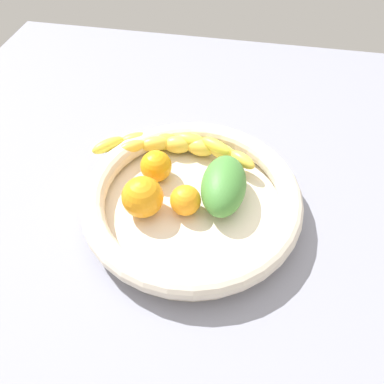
{
  "coord_description": "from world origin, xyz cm",
  "views": [
    {
      "loc": [
        -39.31,
        -7.39,
        53.5
      ],
      "look_at": [
        0.0,
        0.0,
        7.64
      ],
      "focal_mm": 35.55,
      "sensor_mm": 36.0,
      "label": 1
    }
  ],
  "objects_px": {
    "banana_draped_right": "(188,148)",
    "orange_front": "(185,200)",
    "orange_mid_left": "(143,197)",
    "mango_green": "(224,185)",
    "banana_draped_left": "(163,142)",
    "orange_mid_right": "(156,166)",
    "fruit_bowl": "(192,199)"
  },
  "relations": [
    {
      "from": "banana_draped_right",
      "to": "orange_front",
      "type": "xyz_separation_m",
      "value": [
        -0.12,
        -0.02,
        0.0
      ]
    },
    {
      "from": "banana_draped_right",
      "to": "orange_mid_left",
      "type": "xyz_separation_m",
      "value": [
        -0.14,
        0.05,
        0.01
      ]
    },
    {
      "from": "orange_front",
      "to": "orange_mid_left",
      "type": "xyz_separation_m",
      "value": [
        -0.01,
        0.07,
        0.01
      ]
    },
    {
      "from": "mango_green",
      "to": "banana_draped_left",
      "type": "bearing_deg",
      "value": 53.18
    },
    {
      "from": "orange_front",
      "to": "mango_green",
      "type": "xyz_separation_m",
      "value": [
        0.04,
        -0.06,
        0.01
      ]
    },
    {
      "from": "banana_draped_left",
      "to": "orange_mid_right",
      "type": "xyz_separation_m",
      "value": [
        -0.07,
        -0.0,
        0.0
      ]
    },
    {
      "from": "banana_draped_left",
      "to": "mango_green",
      "type": "height_order",
      "value": "mango_green"
    },
    {
      "from": "fruit_bowl",
      "to": "mango_green",
      "type": "height_order",
      "value": "mango_green"
    },
    {
      "from": "fruit_bowl",
      "to": "orange_mid_right",
      "type": "relative_size",
      "value": 6.56
    },
    {
      "from": "banana_draped_right",
      "to": "mango_green",
      "type": "relative_size",
      "value": 2.05
    },
    {
      "from": "banana_draped_right",
      "to": "fruit_bowl",
      "type": "bearing_deg",
      "value": -165.75
    },
    {
      "from": "banana_draped_right",
      "to": "orange_mid_left",
      "type": "bearing_deg",
      "value": 160.99
    },
    {
      "from": "banana_draped_left",
      "to": "orange_mid_left",
      "type": "height_order",
      "value": "orange_mid_left"
    },
    {
      "from": "fruit_bowl",
      "to": "banana_draped_left",
      "type": "relative_size",
      "value": 1.42
    },
    {
      "from": "orange_mid_right",
      "to": "mango_green",
      "type": "relative_size",
      "value": 0.44
    },
    {
      "from": "orange_mid_right",
      "to": "mango_green",
      "type": "height_order",
      "value": "mango_green"
    },
    {
      "from": "orange_mid_left",
      "to": "mango_green",
      "type": "relative_size",
      "value": 0.54
    },
    {
      "from": "banana_draped_left",
      "to": "orange_mid_left",
      "type": "distance_m",
      "value": 0.14
    },
    {
      "from": "fruit_bowl",
      "to": "banana_draped_left",
      "type": "height_order",
      "value": "banana_draped_left"
    },
    {
      "from": "banana_draped_left",
      "to": "orange_front",
      "type": "height_order",
      "value": "orange_front"
    },
    {
      "from": "banana_draped_left",
      "to": "orange_mid_right",
      "type": "distance_m",
      "value": 0.07
    },
    {
      "from": "mango_green",
      "to": "orange_front",
      "type": "bearing_deg",
      "value": 122.74
    },
    {
      "from": "orange_front",
      "to": "orange_mid_left",
      "type": "distance_m",
      "value": 0.07
    },
    {
      "from": "banana_draped_left",
      "to": "banana_draped_right",
      "type": "height_order",
      "value": "banana_draped_left"
    },
    {
      "from": "orange_front",
      "to": "orange_mid_right",
      "type": "distance_m",
      "value": 0.09
    },
    {
      "from": "mango_green",
      "to": "fruit_bowl",
      "type": "bearing_deg",
      "value": 113.75
    },
    {
      "from": "banana_draped_left",
      "to": "banana_draped_right",
      "type": "distance_m",
      "value": 0.05
    },
    {
      "from": "banana_draped_left",
      "to": "banana_draped_right",
      "type": "relative_size",
      "value": 0.99
    },
    {
      "from": "banana_draped_left",
      "to": "mango_green",
      "type": "relative_size",
      "value": 2.02
    },
    {
      "from": "fruit_bowl",
      "to": "orange_mid_right",
      "type": "height_order",
      "value": "orange_mid_right"
    },
    {
      "from": "fruit_bowl",
      "to": "orange_front",
      "type": "xyz_separation_m",
      "value": [
        -0.01,
        0.01,
        0.01
      ]
    },
    {
      "from": "orange_front",
      "to": "mango_green",
      "type": "bearing_deg",
      "value": -57.26
    }
  ]
}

